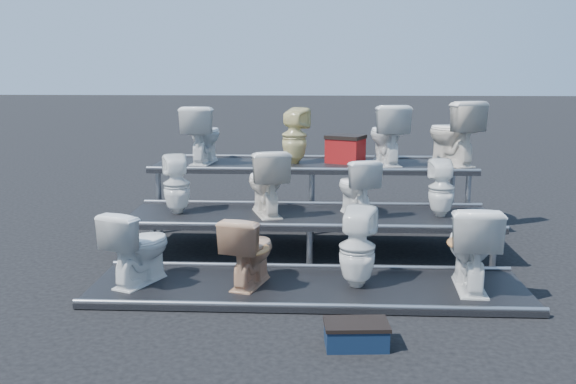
{
  "coord_description": "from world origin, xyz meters",
  "views": [
    {
      "loc": [
        0.1,
        -7.23,
        2.16
      ],
      "look_at": [
        -0.27,
        0.1,
        0.7
      ],
      "focal_mm": 40.0,
      "sensor_mm": 36.0,
      "label": 1
    }
  ],
  "objects_px": {
    "toilet_3": "(471,246)",
    "toilet_9": "(295,136)",
    "toilet_7": "(441,188)",
    "toilet_4": "(177,184)",
    "toilet_11": "(453,133)",
    "toilet_1": "(249,250)",
    "toilet_10": "(387,134)",
    "toilet_8": "(203,134)",
    "step_stool": "(356,336)",
    "toilet_5": "(266,182)",
    "toilet_6": "(356,187)",
    "red_crate": "(345,151)",
    "toilet_0": "(139,246)",
    "toilet_2": "(357,248)"
  },
  "relations": [
    {
      "from": "toilet_0",
      "to": "toilet_2",
      "type": "bearing_deg",
      "value": -156.26
    },
    {
      "from": "toilet_1",
      "to": "toilet_4",
      "type": "relative_size",
      "value": 1.02
    },
    {
      "from": "toilet_0",
      "to": "toilet_8",
      "type": "bearing_deg",
      "value": -70.2
    },
    {
      "from": "toilet_11",
      "to": "toilet_5",
      "type": "bearing_deg",
      "value": 4.93
    },
    {
      "from": "toilet_0",
      "to": "toilet_6",
      "type": "height_order",
      "value": "toilet_6"
    },
    {
      "from": "step_stool",
      "to": "toilet_8",
      "type": "bearing_deg",
      "value": 111.7
    },
    {
      "from": "toilet_6",
      "to": "toilet_8",
      "type": "height_order",
      "value": "toilet_8"
    },
    {
      "from": "toilet_9",
      "to": "red_crate",
      "type": "distance_m",
      "value": 0.72
    },
    {
      "from": "toilet_7",
      "to": "toilet_11",
      "type": "distance_m",
      "value": 1.44
    },
    {
      "from": "toilet_8",
      "to": "toilet_10",
      "type": "distance_m",
      "value": 2.46
    },
    {
      "from": "step_stool",
      "to": "toilet_3",
      "type": "bearing_deg",
      "value": 42.91
    },
    {
      "from": "toilet_8",
      "to": "step_stool",
      "type": "bearing_deg",
      "value": 121.59
    },
    {
      "from": "toilet_0",
      "to": "toilet_9",
      "type": "relative_size",
      "value": 0.99
    },
    {
      "from": "toilet_4",
      "to": "toilet_7",
      "type": "distance_m",
      "value": 3.04
    },
    {
      "from": "toilet_1",
      "to": "toilet_10",
      "type": "height_order",
      "value": "toilet_10"
    },
    {
      "from": "toilet_4",
      "to": "toilet_8",
      "type": "bearing_deg",
      "value": -112.78
    },
    {
      "from": "toilet_4",
      "to": "toilet_10",
      "type": "height_order",
      "value": "toilet_10"
    },
    {
      "from": "toilet_5",
      "to": "toilet_3",
      "type": "bearing_deg",
      "value": 130.4
    },
    {
      "from": "toilet_0",
      "to": "toilet_7",
      "type": "relative_size",
      "value": 1.13
    },
    {
      "from": "toilet_0",
      "to": "red_crate",
      "type": "xyz_separation_m",
      "value": [
        2.1,
        2.71,
        0.59
      ]
    },
    {
      "from": "toilet_2",
      "to": "toilet_6",
      "type": "bearing_deg",
      "value": -76.95
    },
    {
      "from": "toilet_8",
      "to": "red_crate",
      "type": "xyz_separation_m",
      "value": [
        1.92,
        0.11,
        -0.22
      ]
    },
    {
      "from": "toilet_2",
      "to": "toilet_9",
      "type": "relative_size",
      "value": 1.04
    },
    {
      "from": "toilet_10",
      "to": "toilet_11",
      "type": "bearing_deg",
      "value": 170.87
    },
    {
      "from": "toilet_0",
      "to": "toilet_1",
      "type": "relative_size",
      "value": 1.06
    },
    {
      "from": "toilet_9",
      "to": "toilet_10",
      "type": "bearing_deg",
      "value": -155.0
    },
    {
      "from": "toilet_1",
      "to": "toilet_3",
      "type": "xyz_separation_m",
      "value": [
        2.11,
        0.0,
        0.07
      ]
    },
    {
      "from": "toilet_3",
      "to": "toilet_5",
      "type": "xyz_separation_m",
      "value": [
        -2.05,
        1.3,
        0.37
      ]
    },
    {
      "from": "toilet_4",
      "to": "toilet_7",
      "type": "height_order",
      "value": "toilet_4"
    },
    {
      "from": "toilet_6",
      "to": "toilet_4",
      "type": "bearing_deg",
      "value": -19.29
    },
    {
      "from": "toilet_2",
      "to": "toilet_11",
      "type": "relative_size",
      "value": 0.91
    },
    {
      "from": "toilet_0",
      "to": "toilet_6",
      "type": "distance_m",
      "value": 2.56
    },
    {
      "from": "toilet_1",
      "to": "toilet_8",
      "type": "bearing_deg",
      "value": -54.46
    },
    {
      "from": "toilet_5",
      "to": "toilet_6",
      "type": "bearing_deg",
      "value": 162.74
    },
    {
      "from": "toilet_6",
      "to": "red_crate",
      "type": "distance_m",
      "value": 1.43
    },
    {
      "from": "toilet_7",
      "to": "toilet_4",
      "type": "bearing_deg",
      "value": -2.16
    },
    {
      "from": "toilet_3",
      "to": "toilet_9",
      "type": "height_order",
      "value": "toilet_9"
    },
    {
      "from": "toilet_0",
      "to": "toilet_7",
      "type": "distance_m",
      "value": 3.42
    },
    {
      "from": "toilet_2",
      "to": "toilet_9",
      "type": "xyz_separation_m",
      "value": [
        -0.7,
        2.6,
        0.79
      ]
    },
    {
      "from": "toilet_8",
      "to": "toilet_6",
      "type": "bearing_deg",
      "value": 152.48
    },
    {
      "from": "toilet_3",
      "to": "step_stool",
      "type": "height_order",
      "value": "toilet_3"
    },
    {
      "from": "toilet_7",
      "to": "toilet_8",
      "type": "distance_m",
      "value": 3.27
    },
    {
      "from": "toilet_10",
      "to": "red_crate",
      "type": "height_order",
      "value": "toilet_10"
    },
    {
      "from": "toilet_6",
      "to": "red_crate",
      "type": "height_order",
      "value": "red_crate"
    },
    {
      "from": "red_crate",
      "to": "toilet_2",
      "type": "bearing_deg",
      "value": -65.15
    },
    {
      "from": "toilet_7",
      "to": "step_stool",
      "type": "relative_size",
      "value": 1.36
    },
    {
      "from": "toilet_7",
      "to": "toilet_6",
      "type": "bearing_deg",
      "value": -2.16
    },
    {
      "from": "toilet_1",
      "to": "toilet_2",
      "type": "xyz_separation_m",
      "value": [
        1.04,
        0.0,
        0.04
      ]
    },
    {
      "from": "toilet_5",
      "to": "toilet_9",
      "type": "relative_size",
      "value": 1.02
    },
    {
      "from": "toilet_2",
      "to": "toilet_5",
      "type": "bearing_deg",
      "value": -37.6
    }
  ]
}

